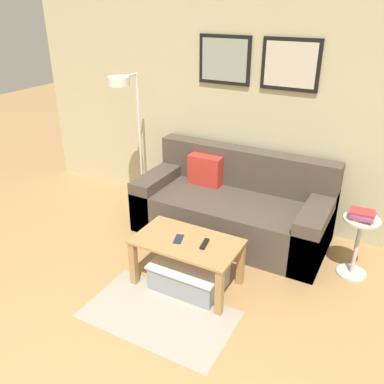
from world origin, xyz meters
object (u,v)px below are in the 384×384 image
(couch, at_px, (233,208))
(remote_control, at_px, (205,244))
(coffee_table, at_px, (187,250))
(side_table, at_px, (358,242))
(cell_phone, at_px, (179,239))
(book_stack, at_px, (363,215))
(storage_bin, at_px, (189,275))
(floor_lamp, at_px, (128,115))

(couch, bearing_deg, remote_control, -80.63)
(coffee_table, relative_size, side_table, 1.56)
(side_table, bearing_deg, cell_phone, -147.22)
(book_stack, bearing_deg, storage_bin, -144.75)
(storage_bin, distance_m, side_table, 1.50)
(storage_bin, height_order, cell_phone, cell_phone)
(floor_lamp, height_order, cell_phone, floor_lamp)
(floor_lamp, bearing_deg, cell_phone, -38.96)
(couch, xyz_separation_m, storage_bin, (0.04, -1.00, -0.18))
(coffee_table, height_order, book_stack, book_stack)
(side_table, relative_size, cell_phone, 4.05)
(coffee_table, bearing_deg, remote_control, 4.27)
(cell_phone, bearing_deg, floor_lamp, 124.52)
(coffee_table, distance_m, floor_lamp, 1.73)
(couch, xyz_separation_m, remote_control, (0.16, -0.96, 0.15))
(coffee_table, height_order, storage_bin, coffee_table)
(remote_control, xyz_separation_m, cell_phone, (-0.23, -0.03, -0.01))
(floor_lamp, bearing_deg, remote_control, -33.22)
(floor_lamp, height_order, side_table, floor_lamp)
(side_table, xyz_separation_m, cell_phone, (-1.32, -0.85, 0.10))
(book_stack, bearing_deg, side_table, 78.09)
(coffee_table, distance_m, remote_control, 0.19)
(couch, bearing_deg, storage_bin, -87.95)
(remote_control, relative_size, cell_phone, 1.07)
(couch, bearing_deg, book_stack, -6.91)
(storage_bin, height_order, side_table, side_table)
(book_stack, height_order, remote_control, book_stack)
(coffee_table, bearing_deg, cell_phone, -166.50)
(side_table, bearing_deg, remote_control, -143.00)
(couch, xyz_separation_m, coffee_table, (0.00, -0.97, 0.05))
(storage_bin, height_order, book_stack, book_stack)
(storage_bin, bearing_deg, book_stack, 35.25)
(book_stack, bearing_deg, cell_phone, -147.37)
(couch, xyz_separation_m, cell_phone, (-0.07, -0.99, 0.15))
(cell_phone, bearing_deg, couch, 69.42)
(couch, relative_size, side_table, 3.43)
(couch, xyz_separation_m, book_stack, (1.24, -0.15, 0.31))
(coffee_table, bearing_deg, floor_lamp, 143.20)
(storage_bin, bearing_deg, side_table, 35.40)
(floor_lamp, xyz_separation_m, remote_control, (1.39, -0.91, -0.68))
(floor_lamp, relative_size, cell_phone, 11.05)
(couch, relative_size, floor_lamp, 1.26)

